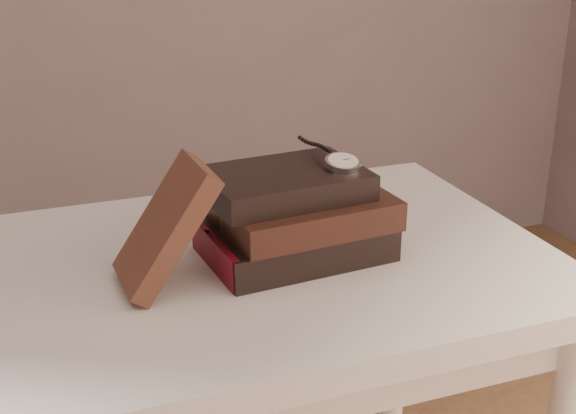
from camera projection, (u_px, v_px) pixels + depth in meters
name	position (u px, v px, depth m)	size (l,w,h in m)	color
table	(209.00, 322.00, 1.14)	(1.00, 0.60, 0.75)	silver
book_stack	(296.00, 216.00, 1.12)	(0.27, 0.20, 0.13)	black
journal	(166.00, 226.00, 1.02)	(0.03, 0.12, 0.19)	#3B1F16
pocket_watch	(341.00, 161.00, 1.11)	(0.06, 0.16, 0.02)	silver
eyeglasses	(215.00, 198.00, 1.15)	(0.11, 0.13, 0.05)	silver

